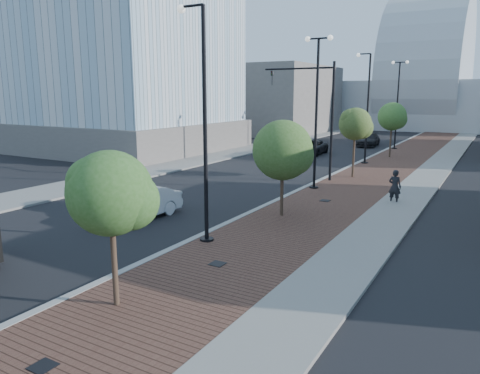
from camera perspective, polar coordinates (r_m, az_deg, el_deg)
The scene contains 23 objects.
sidewalk at distance 45.48m, azimuth 20.84°, elevation 3.46°, with size 7.00×140.00×0.12m, color #4C2D23.
concrete_strip at distance 45.14m, azimuth 24.21°, elevation 3.14°, with size 2.40×140.00×0.13m, color slate.
curb at distance 46.15m, azimuth 16.55°, elevation 3.86°, with size 0.30×140.00×0.14m, color gray.
west_sidewalk at distance 50.72m, azimuth 2.10°, elevation 4.98°, with size 4.00×140.00×0.12m, color slate.
white_sedan at distance 22.35m, azimuth -12.71°, elevation -2.04°, with size 1.61×4.60×1.52m, color silver.
dark_car_mid at distance 45.78m, azimuth 8.90°, elevation 4.95°, with size 2.36×5.12×1.42m, color black.
dark_car_far at distance 54.53m, azimuth 15.80°, elevation 5.74°, with size 2.08×5.13×1.49m, color black.
pedestrian at distance 26.19m, azimuth 18.84°, elevation 0.03°, with size 0.69×0.45×1.89m, color black.
streetlight_1 at distance 17.75m, azimuth -4.69°, elevation 6.46°, with size 1.44×0.56×9.21m.
streetlight_2 at distance 28.36m, azimuth 9.55°, elevation 9.23°, with size 1.72×0.56×9.28m.
streetlight_3 at distance 39.86m, azimuth 15.53°, elevation 8.93°, with size 1.44×0.56×9.21m.
streetlight_4 at distance 51.52m, azimuth 19.12°, elevation 9.77°, with size 1.72×0.56×9.28m.
traffic_mast at distance 31.48m, azimuth 9.96°, elevation 9.74°, with size 5.09×0.20×8.00m.
tree_0 at distance 12.62m, azimuth -15.73°, elevation -0.82°, with size 2.37×2.32×4.48m.
tree_1 at distance 21.65m, azimuth 5.50°, elevation 4.59°, with size 2.87×2.87×4.74m.
tree_2 at distance 32.86m, azimuth 14.33°, elevation 7.64°, with size 2.32×2.26×4.99m.
tree_3 at distance 44.51m, azimuth 18.61°, elevation 8.36°, with size 2.59×2.58×5.16m.
tower_podium at distance 50.48m, azimuth -13.46°, elevation 6.28°, with size 19.00×19.00×3.00m, color #625C58.
convention_center at distance 90.42m, azimuth 22.41°, elevation 10.83°, with size 50.00×30.00×50.00m.
commercial_block_nw at distance 71.41m, azimuth 4.72°, elevation 10.85°, with size 14.00×20.00×10.00m, color #69635E.
utility_cover_0 at distance 11.43m, azimuth -23.47°, elevation -19.93°, with size 0.50×0.50×0.02m, color black.
utility_cover_1 at distance 16.04m, azimuth -2.84°, elevation -9.59°, with size 0.50×0.50×0.02m, color black.
utility_cover_2 at distance 25.58m, azimuth 10.61°, elevation -1.68°, with size 0.50×0.50×0.02m, color black.
Camera 1 is at (10.53, -4.54, 5.93)m, focal length 34.02 mm.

